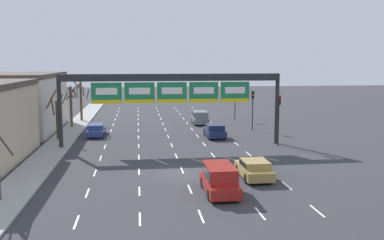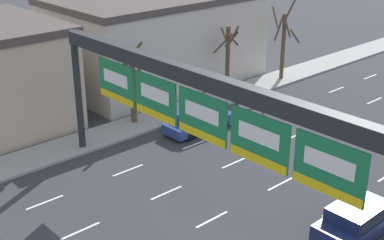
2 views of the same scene
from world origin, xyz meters
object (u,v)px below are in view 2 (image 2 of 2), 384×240
Objects in this scene: sign_gantry at (207,101)px; tree_bare_second at (284,40)px; car_blue at (198,120)px; tree_bare_closest at (228,55)px; car_navy at (357,219)px; tree_bare_third at (132,86)px.

sign_gantry reaches higher than tree_bare_second.
tree_bare_closest reaches higher than car_blue.
sign_gantry is 22.39m from tree_bare_second.
car_navy is 0.85× the size of tree_bare_closest.
car_blue is (-8.04, 6.96, -5.25)m from sign_gantry.
tree_bare_closest is 8.70m from tree_bare_third.
tree_bare_third is at bearing 178.69° from car_navy.
car_blue is 4.80m from tree_bare_third.
car_blue is 0.74× the size of tree_bare_second.
car_blue is at bearing -75.80° from tree_bare_second.
car_navy is at bearing -28.43° from tree_bare_closest.
car_blue is 1.08× the size of car_navy.
car_blue is 12.92m from tree_bare_second.
tree_bare_closest is 1.00× the size of tree_bare_third.
sign_gantry is 13.15m from tree_bare_third.
car_navy reaches higher than car_blue.
tree_bare_second is (-11.15, 19.23, -2.67)m from sign_gantry.
sign_gantry is 4.55× the size of car_blue.
tree_bare_third is (-0.14, -8.69, -0.47)m from tree_bare_closest.
car_blue is at bearing 139.13° from sign_gantry.
tree_bare_second is 14.59m from tree_bare_third.
tree_bare_second is (-3.11, 12.28, 2.58)m from car_blue.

